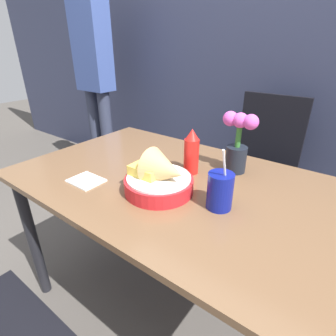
{
  "coord_description": "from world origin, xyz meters",
  "views": [
    {
      "loc": [
        0.56,
        -0.76,
        1.21
      ],
      "look_at": [
        0.02,
        -0.03,
        0.78
      ],
      "focal_mm": 28.0,
      "sensor_mm": 36.0,
      "label": 1
    }
  ],
  "objects_px": {
    "drink_cup": "(220,192)",
    "person_standing": "(94,70)",
    "food_basket": "(161,178)",
    "flower_vase": "(238,142)",
    "chair_far_window": "(263,157)",
    "ketchup_bottle": "(191,152)"
  },
  "relations": [
    {
      "from": "drink_cup",
      "to": "person_standing",
      "type": "height_order",
      "value": "person_standing"
    },
    {
      "from": "food_basket",
      "to": "person_standing",
      "type": "xyz_separation_m",
      "value": [
        -1.43,
        0.89,
        0.22
      ]
    },
    {
      "from": "flower_vase",
      "to": "person_standing",
      "type": "distance_m",
      "value": 1.68
    },
    {
      "from": "drink_cup",
      "to": "flower_vase",
      "type": "xyz_separation_m",
      "value": [
        -0.07,
        0.29,
        0.07
      ]
    },
    {
      "from": "chair_far_window",
      "to": "flower_vase",
      "type": "distance_m",
      "value": 0.7
    },
    {
      "from": "flower_vase",
      "to": "person_standing",
      "type": "xyz_separation_m",
      "value": [
        -1.58,
        0.57,
        0.15
      ]
    },
    {
      "from": "chair_far_window",
      "to": "drink_cup",
      "type": "distance_m",
      "value": 0.95
    },
    {
      "from": "food_basket",
      "to": "drink_cup",
      "type": "xyz_separation_m",
      "value": [
        0.21,
        0.04,
        0.0
      ]
    },
    {
      "from": "drink_cup",
      "to": "person_standing",
      "type": "bearing_deg",
      "value": 152.62
    },
    {
      "from": "drink_cup",
      "to": "flower_vase",
      "type": "distance_m",
      "value": 0.31
    },
    {
      "from": "food_basket",
      "to": "ketchup_bottle",
      "type": "height_order",
      "value": "ketchup_bottle"
    },
    {
      "from": "food_basket",
      "to": "ketchup_bottle",
      "type": "xyz_separation_m",
      "value": [
        0.0,
        0.2,
        0.03
      ]
    },
    {
      "from": "chair_far_window",
      "to": "food_basket",
      "type": "height_order",
      "value": "chair_far_window"
    },
    {
      "from": "ketchup_bottle",
      "to": "person_standing",
      "type": "height_order",
      "value": "person_standing"
    },
    {
      "from": "person_standing",
      "to": "flower_vase",
      "type": "bearing_deg",
      "value": -19.74
    },
    {
      "from": "flower_vase",
      "to": "person_standing",
      "type": "bearing_deg",
      "value": 160.26
    },
    {
      "from": "chair_far_window",
      "to": "ketchup_bottle",
      "type": "xyz_separation_m",
      "value": [
        -0.08,
        -0.75,
        0.26
      ]
    },
    {
      "from": "drink_cup",
      "to": "person_standing",
      "type": "relative_size",
      "value": 0.13
    },
    {
      "from": "person_standing",
      "to": "food_basket",
      "type": "bearing_deg",
      "value": -31.9
    },
    {
      "from": "food_basket",
      "to": "person_standing",
      "type": "relative_size",
      "value": 0.15
    },
    {
      "from": "chair_far_window",
      "to": "food_basket",
      "type": "bearing_deg",
      "value": -94.68
    },
    {
      "from": "chair_far_window",
      "to": "ketchup_bottle",
      "type": "bearing_deg",
      "value": -95.93
    }
  ]
}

